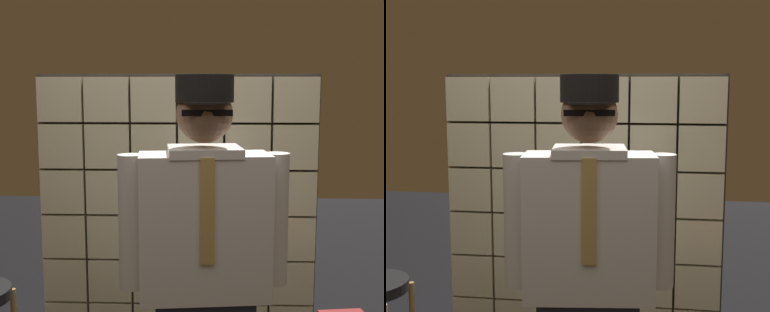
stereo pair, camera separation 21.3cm
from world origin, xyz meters
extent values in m
cube|color=beige|center=(-0.73, 1.47, 0.43)|extent=(0.28, 0.08, 0.28)
cube|color=beige|center=(-0.44, 1.47, 0.43)|extent=(0.28, 0.08, 0.28)
cube|color=beige|center=(-0.15, 1.47, 0.43)|extent=(0.28, 0.08, 0.28)
cube|color=beige|center=(0.15, 1.47, 0.43)|extent=(0.28, 0.08, 0.28)
cube|color=beige|center=(0.44, 1.47, 0.43)|extent=(0.28, 0.08, 0.28)
cube|color=beige|center=(0.73, 1.47, 0.43)|extent=(0.28, 0.08, 0.28)
cube|color=beige|center=(-0.73, 1.47, 0.73)|extent=(0.28, 0.08, 0.28)
cube|color=beige|center=(-0.44, 1.47, 0.73)|extent=(0.28, 0.08, 0.28)
cube|color=beige|center=(-0.15, 1.47, 0.73)|extent=(0.28, 0.08, 0.28)
cube|color=beige|center=(0.15, 1.47, 0.73)|extent=(0.28, 0.08, 0.28)
cube|color=beige|center=(0.44, 1.47, 0.73)|extent=(0.28, 0.08, 0.28)
cube|color=beige|center=(0.73, 1.47, 0.73)|extent=(0.28, 0.08, 0.28)
cube|color=beige|center=(-0.73, 1.47, 1.02)|extent=(0.28, 0.08, 0.28)
cube|color=beige|center=(-0.44, 1.47, 1.02)|extent=(0.28, 0.08, 0.28)
cube|color=beige|center=(-0.15, 1.47, 1.02)|extent=(0.28, 0.08, 0.28)
cube|color=beige|center=(0.15, 1.47, 1.02)|extent=(0.28, 0.08, 0.28)
cube|color=beige|center=(0.44, 1.47, 1.02)|extent=(0.28, 0.08, 0.28)
cube|color=beige|center=(0.73, 1.47, 1.02)|extent=(0.28, 0.08, 0.28)
cube|color=beige|center=(-0.73, 1.47, 1.31)|extent=(0.28, 0.08, 0.28)
cube|color=beige|center=(-0.44, 1.47, 1.31)|extent=(0.28, 0.08, 0.28)
cube|color=beige|center=(-0.15, 1.47, 1.31)|extent=(0.28, 0.08, 0.28)
cube|color=beige|center=(0.15, 1.47, 1.31)|extent=(0.28, 0.08, 0.28)
cube|color=beige|center=(0.44, 1.47, 1.31)|extent=(0.28, 0.08, 0.28)
cube|color=beige|center=(0.73, 1.47, 1.31)|extent=(0.28, 0.08, 0.28)
cube|color=beige|center=(-0.73, 1.47, 1.61)|extent=(0.28, 0.08, 0.28)
cube|color=beige|center=(-0.44, 1.47, 1.61)|extent=(0.28, 0.08, 0.28)
cube|color=beige|center=(-0.15, 1.47, 1.61)|extent=(0.28, 0.08, 0.28)
cube|color=beige|center=(0.15, 1.47, 1.61)|extent=(0.28, 0.08, 0.28)
cube|color=beige|center=(0.44, 1.47, 1.61)|extent=(0.28, 0.08, 0.28)
cube|color=beige|center=(0.73, 1.47, 1.61)|extent=(0.28, 0.08, 0.28)
cube|color=#38332D|center=(0.00, 1.53, 0.87)|extent=(1.79, 0.02, 1.79)
cube|color=silver|center=(0.19, 0.26, 1.13)|extent=(0.54, 0.28, 0.59)
cube|color=tan|center=(0.20, 0.14, 1.22)|extent=(0.06, 0.02, 0.41)
cube|color=silver|center=(0.19, 0.26, 1.44)|extent=(0.31, 0.27, 0.04)
sphere|color=#846047|center=(0.19, 0.26, 1.58)|extent=(0.23, 0.23, 0.23)
ellipsoid|color=black|center=(0.19, 0.21, 1.55)|extent=(0.16, 0.10, 0.10)
cube|color=black|center=(0.20, 0.16, 1.60)|extent=(0.19, 0.03, 0.02)
cylinder|color=black|center=(0.20, 0.18, 1.63)|extent=(0.19, 0.19, 0.01)
cylinder|color=black|center=(0.19, 0.26, 1.69)|extent=(0.23, 0.23, 0.11)
cylinder|color=silver|center=(0.48, 0.29, 1.16)|extent=(0.12, 0.12, 0.54)
cylinder|color=silver|center=(-0.10, 0.23, 1.16)|extent=(0.12, 0.12, 0.54)
camera|label=1|loc=(0.22, -1.82, 1.70)|focal=49.38mm
camera|label=2|loc=(0.43, -1.80, 1.70)|focal=49.38mm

